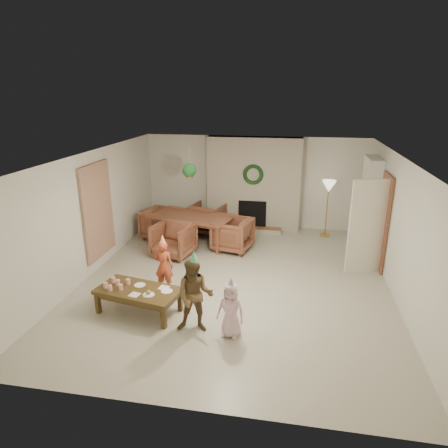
% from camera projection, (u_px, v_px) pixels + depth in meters
% --- Properties ---
extents(floor, '(7.00, 7.00, 0.00)m').
position_uv_depth(floor, '(235.00, 280.00, 8.02)').
color(floor, '#B7B29E').
rests_on(floor, ground).
extents(ceiling, '(7.00, 7.00, 0.00)m').
position_uv_depth(ceiling, '(236.00, 157.00, 7.22)').
color(ceiling, white).
rests_on(ceiling, wall_back).
extents(wall_back, '(7.00, 0.00, 7.00)m').
position_uv_depth(wall_back, '(255.00, 182.00, 10.89)').
color(wall_back, silver).
rests_on(wall_back, floor).
extents(wall_front, '(7.00, 0.00, 7.00)m').
position_uv_depth(wall_front, '(189.00, 320.00, 4.36)').
color(wall_front, silver).
rests_on(wall_front, floor).
extents(wall_left, '(0.00, 7.00, 7.00)m').
position_uv_depth(wall_left, '(91.00, 214.00, 8.12)').
color(wall_left, silver).
rests_on(wall_left, floor).
extents(wall_right, '(0.00, 7.00, 7.00)m').
position_uv_depth(wall_right, '(400.00, 231.00, 7.13)').
color(wall_right, silver).
rests_on(wall_right, floor).
extents(fireplace_mass, '(2.50, 0.40, 2.50)m').
position_uv_depth(fireplace_mass, '(254.00, 184.00, 10.70)').
color(fireplace_mass, '#5B2918').
rests_on(fireplace_mass, floor).
extents(fireplace_hearth, '(1.60, 0.30, 0.12)m').
position_uv_depth(fireplace_hearth, '(251.00, 230.00, 10.76)').
color(fireplace_hearth, brown).
rests_on(fireplace_hearth, floor).
extents(fireplace_firebox, '(0.75, 0.12, 0.75)m').
position_uv_depth(fireplace_firebox, '(252.00, 214.00, 10.79)').
color(fireplace_firebox, black).
rests_on(fireplace_firebox, floor).
extents(fireplace_wreath, '(0.54, 0.10, 0.54)m').
position_uv_depth(fireplace_wreath, '(253.00, 175.00, 10.39)').
color(fireplace_wreath, '#143619').
rests_on(fireplace_wreath, fireplace_mass).
extents(floor_lamp_base, '(0.28, 0.28, 0.03)m').
position_uv_depth(floor_lamp_base, '(325.00, 235.00, 10.49)').
color(floor_lamp_base, gold).
rests_on(floor_lamp_base, floor).
extents(floor_lamp_post, '(0.03, 0.03, 1.33)m').
position_uv_depth(floor_lamp_post, '(327.00, 210.00, 10.28)').
color(floor_lamp_post, gold).
rests_on(floor_lamp_post, floor).
extents(floor_lamp_shade, '(0.36, 0.36, 0.30)m').
position_uv_depth(floor_lamp_shade, '(329.00, 186.00, 10.07)').
color(floor_lamp_shade, beige).
rests_on(floor_lamp_shade, floor_lamp_post).
extents(bookshelf_carcass, '(0.30, 1.00, 2.20)m').
position_uv_depth(bookshelf_carcass, '(369.00, 204.00, 9.34)').
color(bookshelf_carcass, white).
rests_on(bookshelf_carcass, floor).
extents(bookshelf_shelf_a, '(0.30, 0.92, 0.03)m').
position_uv_depth(bookshelf_shelf_a, '(365.00, 230.00, 9.56)').
color(bookshelf_shelf_a, white).
rests_on(bookshelf_shelf_a, bookshelf_carcass).
extents(bookshelf_shelf_b, '(0.30, 0.92, 0.03)m').
position_uv_depth(bookshelf_shelf_b, '(367.00, 214.00, 9.43)').
color(bookshelf_shelf_b, white).
rests_on(bookshelf_shelf_b, bookshelf_carcass).
extents(bookshelf_shelf_c, '(0.30, 0.92, 0.03)m').
position_uv_depth(bookshelf_shelf_c, '(369.00, 198.00, 9.30)').
color(bookshelf_shelf_c, white).
rests_on(bookshelf_shelf_c, bookshelf_carcass).
extents(bookshelf_shelf_d, '(0.30, 0.92, 0.03)m').
position_uv_depth(bookshelf_shelf_d, '(371.00, 181.00, 9.17)').
color(bookshelf_shelf_d, white).
rests_on(bookshelf_shelf_d, bookshelf_carcass).
extents(books_row_lower, '(0.20, 0.40, 0.24)m').
position_uv_depth(books_row_lower, '(366.00, 226.00, 9.37)').
color(books_row_lower, '#AC3C1F').
rests_on(books_row_lower, bookshelf_shelf_a).
extents(books_row_mid, '(0.20, 0.44, 0.24)m').
position_uv_depth(books_row_mid, '(366.00, 208.00, 9.43)').
color(books_row_mid, '#284696').
rests_on(books_row_mid, bookshelf_shelf_b).
extents(books_row_upper, '(0.20, 0.36, 0.22)m').
position_uv_depth(books_row_upper, '(369.00, 194.00, 9.17)').
color(books_row_upper, '#A17722').
rests_on(books_row_upper, bookshelf_shelf_c).
extents(door_frame, '(0.05, 0.86, 2.04)m').
position_uv_depth(door_frame, '(383.00, 222.00, 8.32)').
color(door_frame, brown).
rests_on(door_frame, floor).
extents(door_leaf, '(0.77, 0.32, 2.00)m').
position_uv_depth(door_leaf, '(367.00, 228.00, 8.04)').
color(door_leaf, beige).
rests_on(door_leaf, floor).
extents(curtain_panel, '(0.06, 1.20, 2.00)m').
position_uv_depth(curtain_panel, '(98.00, 211.00, 8.30)').
color(curtain_panel, tan).
rests_on(curtain_panel, wall_left).
extents(dining_table, '(2.22, 1.56, 0.71)m').
position_uv_depth(dining_table, '(192.00, 230.00, 9.87)').
color(dining_table, brown).
rests_on(dining_table, floor).
extents(dining_chair_near, '(1.01, 1.03, 0.78)m').
position_uv_depth(dining_chair_near, '(173.00, 240.00, 9.10)').
color(dining_chair_near, brown).
rests_on(dining_chair_near, floor).
extents(dining_chair_far, '(1.01, 1.03, 0.78)m').
position_uv_depth(dining_chair_far, '(207.00, 218.00, 10.63)').
color(dining_chair_far, brown).
rests_on(dining_chair_far, floor).
extents(dining_chair_left, '(1.03, 1.01, 0.78)m').
position_uv_depth(dining_chair_left, '(161.00, 224.00, 10.20)').
color(dining_chair_left, brown).
rests_on(dining_chair_left, floor).
extents(dining_chair_right, '(1.03, 1.01, 0.78)m').
position_uv_depth(dining_chair_right, '(232.00, 234.00, 9.44)').
color(dining_chair_right, brown).
rests_on(dining_chair_right, floor).
extents(hanging_plant_cord, '(0.01, 0.01, 0.70)m').
position_uv_depth(hanging_plant_cord, '(189.00, 160.00, 8.95)').
color(hanging_plant_cord, tan).
rests_on(hanging_plant_cord, ceiling).
extents(hanging_plant_pot, '(0.16, 0.16, 0.12)m').
position_uv_depth(hanging_plant_pot, '(189.00, 175.00, 9.06)').
color(hanging_plant_pot, '#9A3F31').
rests_on(hanging_plant_pot, hanging_plant_cord).
extents(hanging_plant_foliage, '(0.32, 0.32, 0.32)m').
position_uv_depth(hanging_plant_foliage, '(189.00, 170.00, 9.03)').
color(hanging_plant_foliage, '#1A4E20').
rests_on(hanging_plant_foliage, hanging_plant_pot).
extents(coffee_table_top, '(1.53, 0.97, 0.07)m').
position_uv_depth(coffee_table_top, '(138.00, 291.00, 6.75)').
color(coffee_table_top, '#4B3819').
rests_on(coffee_table_top, floor).
extents(coffee_table_apron, '(1.40, 0.85, 0.09)m').
position_uv_depth(coffee_table_apron, '(139.00, 295.00, 6.78)').
color(coffee_table_apron, '#4B3819').
rests_on(coffee_table_apron, floor).
extents(coffee_leg_fl, '(0.09, 0.09, 0.37)m').
position_uv_depth(coffee_leg_fl, '(98.00, 303.00, 6.79)').
color(coffee_leg_fl, '#4B3819').
rests_on(coffee_leg_fl, floor).
extents(coffee_leg_fr, '(0.09, 0.09, 0.37)m').
position_uv_depth(coffee_leg_fr, '(164.00, 318.00, 6.35)').
color(coffee_leg_fr, '#4B3819').
rests_on(coffee_leg_fr, floor).
extents(coffee_leg_bl, '(0.09, 0.09, 0.37)m').
position_uv_depth(coffee_leg_bl, '(118.00, 288.00, 7.30)').
color(coffee_leg_bl, '#4B3819').
rests_on(coffee_leg_bl, floor).
extents(coffee_leg_br, '(0.09, 0.09, 0.37)m').
position_uv_depth(coffee_leg_br, '(180.00, 301.00, 6.86)').
color(coffee_leg_br, '#4B3819').
rests_on(coffee_leg_br, floor).
extents(cup_a, '(0.09, 0.09, 0.10)m').
position_uv_depth(cup_a, '(106.00, 285.00, 6.77)').
color(cup_a, white).
rests_on(cup_a, coffee_table_top).
extents(cup_b, '(0.09, 0.09, 0.10)m').
position_uv_depth(cup_b, '(113.00, 280.00, 6.97)').
color(cup_b, white).
rests_on(cup_b, coffee_table_top).
extents(cup_c, '(0.09, 0.09, 0.10)m').
position_uv_depth(cup_c, '(110.00, 288.00, 6.68)').
color(cup_c, white).
rests_on(cup_c, coffee_table_top).
extents(cup_d, '(0.09, 0.09, 0.10)m').
position_uv_depth(cup_d, '(118.00, 282.00, 6.87)').
color(cup_d, white).
rests_on(cup_d, coffee_table_top).
extents(cup_e, '(0.09, 0.09, 0.10)m').
position_uv_depth(cup_e, '(121.00, 287.00, 6.70)').
color(cup_e, white).
rests_on(cup_e, coffee_table_top).
extents(cup_f, '(0.09, 0.09, 0.10)m').
position_uv_depth(cup_f, '(128.00, 282.00, 6.90)').
color(cup_f, white).
rests_on(cup_f, coffee_table_top).
extents(plate_a, '(0.23, 0.23, 0.01)m').
position_uv_depth(plate_a, '(140.00, 285.00, 6.88)').
color(plate_a, white).
rests_on(plate_a, coffee_table_top).
extents(plate_b, '(0.23, 0.23, 0.01)m').
position_uv_depth(plate_b, '(149.00, 295.00, 6.55)').
color(plate_b, white).
rests_on(plate_b, coffee_table_top).
extents(plate_c, '(0.23, 0.23, 0.01)m').
position_uv_depth(plate_c, '(167.00, 291.00, 6.67)').
color(plate_c, white).
rests_on(plate_c, coffee_table_top).
extents(food_scoop, '(0.09, 0.09, 0.08)m').
position_uv_depth(food_scoop, '(149.00, 292.00, 6.54)').
color(food_scoop, tan).
rests_on(food_scoop, plate_b).
extents(napkin_left, '(0.19, 0.19, 0.01)m').
position_uv_depth(napkin_left, '(134.00, 295.00, 6.55)').
color(napkin_left, '#F8B6C2').
rests_on(napkin_left, coffee_table_top).
extents(napkin_right, '(0.19, 0.19, 0.01)m').
position_uv_depth(napkin_right, '(164.00, 288.00, 6.78)').
color(napkin_right, '#F8B6C2').
rests_on(napkin_right, coffee_table_top).
extents(child_red, '(0.37, 0.25, 1.00)m').
position_uv_depth(child_red, '(164.00, 266.00, 7.47)').
color(child_red, '#B64527').
rests_on(child_red, floor).
extents(party_hat_red, '(0.18, 0.18, 0.19)m').
position_uv_depth(party_hat_red, '(162.00, 239.00, 7.29)').
color(party_hat_red, '#E7CE4D').
rests_on(party_hat_red, child_red).
extents(child_plaid, '(0.64, 0.52, 1.23)m').
position_uv_depth(child_plaid, '(195.00, 296.00, 6.16)').
color(child_plaid, brown).
rests_on(child_plaid, floor).
extents(party_hat_plaid, '(0.18, 0.18, 0.20)m').
position_uv_depth(party_hat_plaid, '(194.00, 257.00, 5.95)').
color(party_hat_plaid, '#51BE72').
rests_on(party_hat_plaid, child_plaid).
extents(child_pink, '(0.48, 0.37, 0.89)m').
position_uv_depth(child_pink, '(231.00, 310.00, 6.08)').
color(child_pink, beige).
rests_on(child_pink, floor).
extents(party_hat_pink, '(0.15, 0.15, 0.16)m').
position_uv_depth(party_hat_pink, '(231.00, 282.00, 5.93)').
color(party_hat_pink, '#AFB0B6').
rests_on(party_hat_pink, child_pink).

